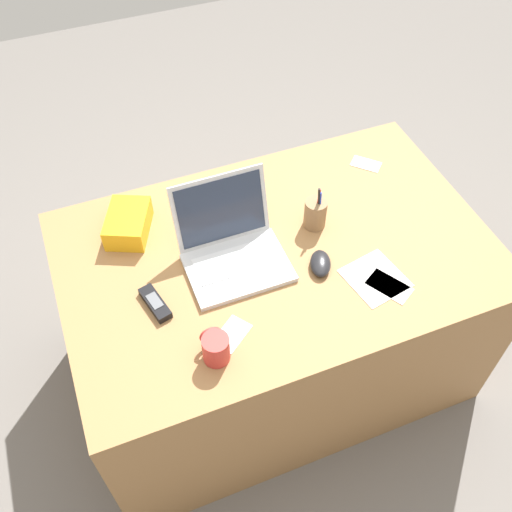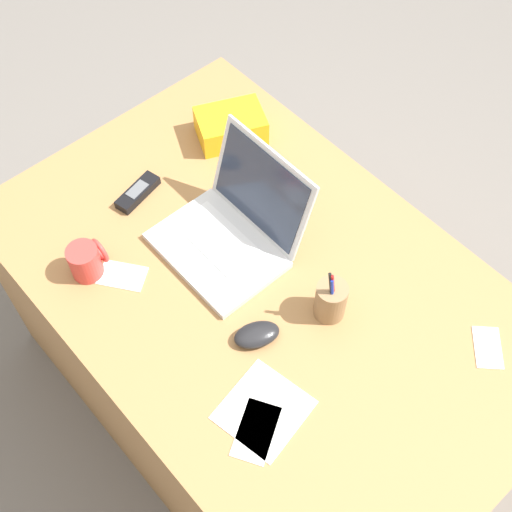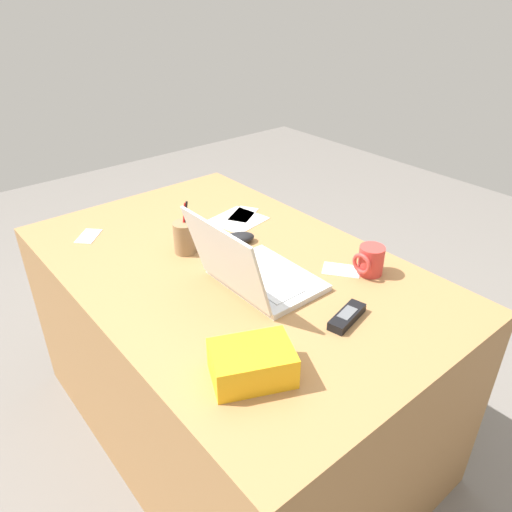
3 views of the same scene
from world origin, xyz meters
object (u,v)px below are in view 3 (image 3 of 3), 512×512
at_px(coffee_mug_white, 370,260).
at_px(snack_bag, 252,363).
at_px(computer_mouse, 239,238).
at_px(laptop, 254,272).
at_px(cordless_phone, 347,317).
at_px(pen_holder, 185,237).

xyz_separation_m(coffee_mug_white, snack_bag, (-0.11, 0.55, -0.01)).
distance_m(computer_mouse, snack_bag, 0.64).
xyz_separation_m(laptop, computer_mouse, (0.24, -0.13, -0.03)).
xyz_separation_m(cordless_phone, pen_holder, (0.58, 0.13, 0.04)).
distance_m(computer_mouse, cordless_phone, 0.52).
distance_m(computer_mouse, coffee_mug_white, 0.45).
height_order(laptop, pen_holder, laptop).
bearing_deg(snack_bag, pen_holder, -18.48).
bearing_deg(snack_bag, cordless_phone, -89.92).
bearing_deg(laptop, cordless_phone, -162.12).
relative_size(laptop, snack_bag, 1.73).
height_order(coffee_mug_white, cordless_phone, coffee_mug_white).
height_order(computer_mouse, snack_bag, snack_bag).
relative_size(computer_mouse, coffee_mug_white, 1.19).
height_order(computer_mouse, coffee_mug_white, coffee_mug_white).
relative_size(laptop, coffee_mug_white, 3.50).
xyz_separation_m(cordless_phone, snack_bag, (-0.00, 0.32, 0.03)).
distance_m(cordless_phone, snack_bag, 0.32).
bearing_deg(computer_mouse, snack_bag, 168.48).
bearing_deg(coffee_mug_white, laptop, 62.74).
distance_m(coffee_mug_white, snack_bag, 0.56).
distance_m(laptop, cordless_phone, 0.29).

